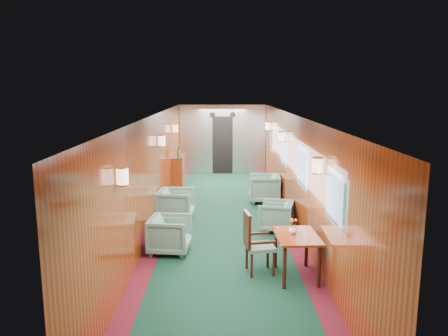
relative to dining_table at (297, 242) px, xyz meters
name	(u,v)px	position (x,y,z in m)	size (l,w,h in m)	color
room	(224,151)	(-1.11, 2.72, 1.05)	(12.00, 12.10, 2.40)	#0E3223
bulkhead	(223,140)	(-1.11, 8.64, 0.60)	(2.98, 0.17, 2.39)	silver
windows_right	(292,158)	(0.38, 2.97, 0.86)	(0.02, 8.60, 0.80)	#B5B9BD
wall_sconces	(224,141)	(-1.11, 3.29, 1.20)	(2.97, 7.97, 0.25)	beige
dining_table	(297,242)	(0.00, 0.00, 0.00)	(0.69, 0.96, 0.70)	maroon
side_chair	(254,240)	(-0.65, 0.16, -0.03)	(0.52, 0.54, 1.02)	#214D48
credenza	(179,171)	(-2.45, 6.38, -0.09)	(0.34, 1.08, 1.24)	maroon
flower_vase	(293,230)	(-0.05, 0.06, 0.18)	(0.13, 0.13, 0.13)	silver
armchair_left_near	(170,235)	(-2.11, 1.09, -0.25)	(0.71, 0.73, 0.67)	#214D48
armchair_left_far	(176,205)	(-2.20, 3.06, -0.23)	(0.76, 0.79, 0.72)	#214D48
armchair_right_near	(276,216)	(-0.03, 2.31, -0.27)	(0.67, 0.69, 0.63)	#214D48
armchair_right_far	(264,188)	(-0.04, 4.65, -0.22)	(0.78, 0.80, 0.73)	#214D48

